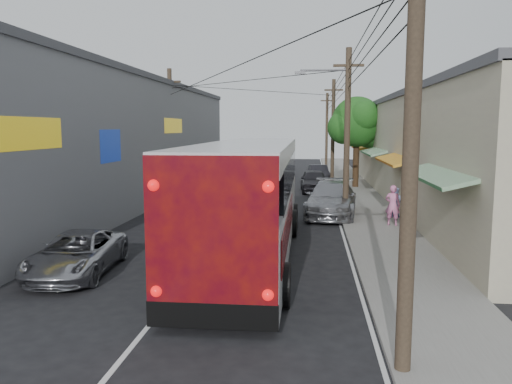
# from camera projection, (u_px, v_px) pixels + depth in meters

# --- Properties ---
(ground) EXTENTS (120.00, 120.00, 0.00)m
(ground) POSITION_uv_depth(u_px,v_px,m) (154.00, 320.00, 11.41)
(ground) COLOR black
(ground) RESTS_ON ground
(sidewalk) EXTENTS (3.00, 80.00, 0.12)m
(sidewalk) POSITION_uv_depth(u_px,v_px,m) (359.00, 199.00, 30.42)
(sidewalk) COLOR slate
(sidewalk) RESTS_ON ground
(building_right) EXTENTS (7.09, 40.00, 6.25)m
(building_right) POSITION_uv_depth(u_px,v_px,m) (429.00, 147.00, 31.51)
(building_right) COLOR #B0A58C
(building_right) RESTS_ON ground
(building_left) EXTENTS (7.20, 36.00, 7.25)m
(building_left) POSITION_uv_depth(u_px,v_px,m) (107.00, 140.00, 29.60)
(building_left) COLOR slate
(building_left) RESTS_ON ground
(utility_poles) EXTENTS (11.80, 45.28, 8.00)m
(utility_poles) POSITION_uv_depth(u_px,v_px,m) (304.00, 132.00, 30.59)
(utility_poles) COLOR #473828
(utility_poles) RESTS_ON ground
(street_tree) EXTENTS (4.40, 4.00, 6.60)m
(street_tree) POSITION_uv_depth(u_px,v_px,m) (358.00, 124.00, 35.72)
(street_tree) COLOR #3F2B19
(street_tree) RESTS_ON ground
(coach_bus) EXTENTS (3.19, 13.51, 3.88)m
(coach_bus) POSITION_uv_depth(u_px,v_px,m) (249.00, 198.00, 16.86)
(coach_bus) COLOR silver
(coach_bus) RESTS_ON ground
(jeepney) EXTENTS (2.43, 4.63, 1.24)m
(jeepney) POSITION_uv_depth(u_px,v_px,m) (77.00, 254.00, 14.95)
(jeepney) COLOR #AAAAB0
(jeepney) RESTS_ON ground
(parked_suv) EXTENTS (2.95, 6.05, 1.69)m
(parked_suv) POSITION_uv_depth(u_px,v_px,m) (331.00, 199.00, 24.92)
(parked_suv) COLOR gray
(parked_suv) RESTS_ON ground
(parked_car_mid) EXTENTS (2.03, 4.59, 1.53)m
(parked_car_mid) POSITION_uv_depth(u_px,v_px,m) (314.00, 181.00, 34.15)
(parked_car_mid) COLOR #242328
(parked_car_mid) RESTS_ON ground
(parked_car_far) EXTENTS (1.83, 4.17, 1.33)m
(parked_car_far) POSITION_uv_depth(u_px,v_px,m) (319.00, 173.00, 41.00)
(parked_car_far) COLOR black
(parked_car_far) RESTS_ON ground
(pedestrian_near) EXTENTS (0.75, 0.61, 1.78)m
(pedestrian_near) POSITION_uv_depth(u_px,v_px,m) (393.00, 205.00, 21.83)
(pedestrian_near) COLOR pink
(pedestrian_near) RESTS_ON sidewalk
(pedestrian_far) EXTENTS (0.88, 0.83, 1.44)m
(pedestrian_far) POSITION_uv_depth(u_px,v_px,m) (395.00, 202.00, 23.89)
(pedestrian_far) COLOR #90A0D2
(pedestrian_far) RESTS_ON sidewalk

